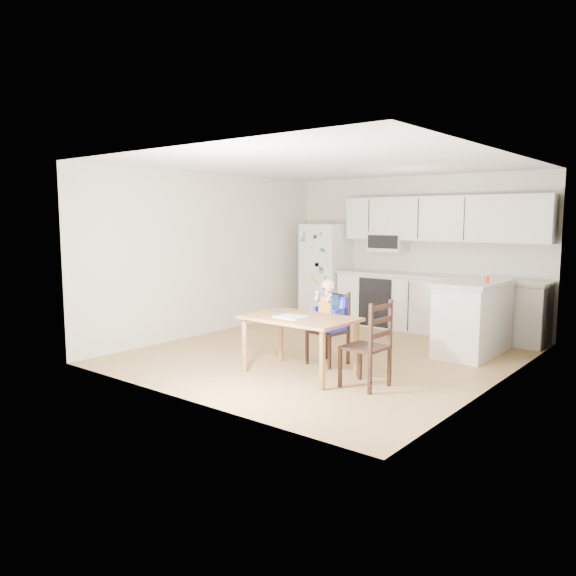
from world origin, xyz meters
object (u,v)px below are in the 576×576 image
(refrigerator, at_px, (326,272))
(chair_booster, at_px, (330,313))
(kitchen_island, at_px, (473,317))
(chair_side, at_px, (373,339))
(dining_table, at_px, (300,324))
(red_cup, at_px, (486,279))

(refrigerator, relative_size, chair_booster, 1.59)
(chair_booster, bearing_deg, kitchen_island, 58.65)
(kitchen_island, xyz_separation_m, chair_side, (-0.25, -2.19, 0.04))
(kitchen_island, xyz_separation_m, dining_table, (-1.20, -2.24, 0.09))
(red_cup, bearing_deg, chair_side, -102.68)
(chair_booster, xyz_separation_m, chair_side, (0.94, -0.57, -0.11))
(chair_side, bearing_deg, chair_booster, -118.52)
(kitchen_island, relative_size, red_cup, 14.92)
(dining_table, relative_size, chair_side, 1.34)
(red_cup, distance_m, chair_side, 2.15)
(dining_table, distance_m, chair_booster, 0.62)
(chair_booster, bearing_deg, dining_table, -85.33)
(dining_table, bearing_deg, red_cup, 56.05)
(refrigerator, relative_size, red_cup, 18.92)
(kitchen_island, height_order, dining_table, kitchen_island)
(refrigerator, distance_m, kitchen_island, 3.23)
(kitchen_island, distance_m, dining_table, 2.54)
(kitchen_island, distance_m, chair_booster, 2.02)
(refrigerator, height_order, red_cup, refrigerator)
(red_cup, bearing_deg, dining_table, -123.95)
(chair_booster, relative_size, chair_side, 1.12)
(red_cup, xyz_separation_m, dining_table, (-1.40, -2.08, -0.45))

